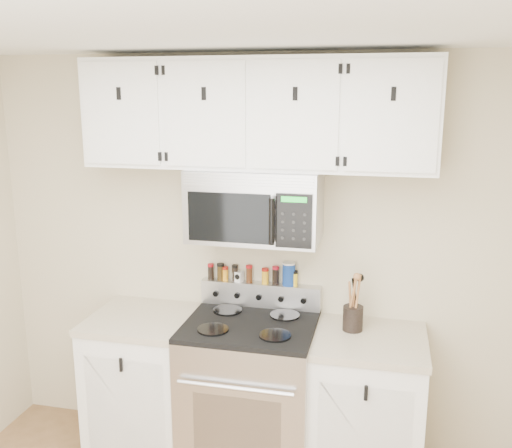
% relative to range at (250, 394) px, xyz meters
% --- Properties ---
extents(back_wall, '(3.50, 0.01, 2.50)m').
position_rel_range_xyz_m(back_wall, '(0.00, 0.32, 0.76)').
color(back_wall, '#BAAD8C').
rests_on(back_wall, floor).
extents(ceiling, '(3.50, 3.50, 0.01)m').
position_rel_range_xyz_m(ceiling, '(0.00, -1.43, 2.01)').
color(ceiling, white).
rests_on(ceiling, back_wall).
extents(range, '(0.76, 0.65, 1.10)m').
position_rel_range_xyz_m(range, '(0.00, 0.00, 0.00)').
color(range, '#B7B7BA').
rests_on(range, floor).
extents(base_cabinet_left, '(0.64, 0.62, 0.92)m').
position_rel_range_xyz_m(base_cabinet_left, '(-0.69, 0.02, -0.03)').
color(base_cabinet_left, white).
rests_on(base_cabinet_left, floor).
extents(base_cabinet_right, '(0.64, 0.62, 0.92)m').
position_rel_range_xyz_m(base_cabinet_right, '(0.69, 0.02, -0.03)').
color(base_cabinet_right, white).
rests_on(base_cabinet_right, floor).
extents(microwave, '(0.76, 0.44, 0.42)m').
position_rel_range_xyz_m(microwave, '(0.00, 0.13, 1.14)').
color(microwave, '#9E9EA3').
rests_on(microwave, back_wall).
extents(upper_cabinets, '(2.00, 0.35, 0.62)m').
position_rel_range_xyz_m(upper_cabinets, '(-0.00, 0.15, 1.66)').
color(upper_cabinets, white).
rests_on(upper_cabinets, back_wall).
extents(utensil_crock, '(0.12, 0.12, 0.34)m').
position_rel_range_xyz_m(utensil_crock, '(0.59, 0.10, 0.52)').
color(utensil_crock, black).
rests_on(utensil_crock, base_cabinet_right).
extents(kitchen_timer, '(0.07, 0.06, 0.07)m').
position_rel_range_xyz_m(kitchen_timer, '(-0.15, 0.28, 0.65)').
color(kitchen_timer, white).
rests_on(kitchen_timer, range).
extents(salt_canister, '(0.08, 0.08, 0.15)m').
position_rel_range_xyz_m(salt_canister, '(0.18, 0.28, 0.69)').
color(salt_canister, navy).
rests_on(salt_canister, range).
extents(spice_jar_0, '(0.04, 0.04, 0.10)m').
position_rel_range_xyz_m(spice_jar_0, '(-0.33, 0.28, 0.67)').
color(spice_jar_0, black).
rests_on(spice_jar_0, range).
extents(spice_jar_1, '(0.05, 0.05, 0.11)m').
position_rel_range_xyz_m(spice_jar_1, '(-0.26, 0.28, 0.67)').
color(spice_jar_1, '#38270D').
rests_on(spice_jar_1, range).
extents(spice_jar_2, '(0.04, 0.04, 0.09)m').
position_rel_range_xyz_m(spice_jar_2, '(-0.23, 0.28, 0.66)').
color(spice_jar_2, orange).
rests_on(spice_jar_2, range).
extents(spice_jar_3, '(0.04, 0.04, 0.11)m').
position_rel_range_xyz_m(spice_jar_3, '(-0.17, 0.28, 0.67)').
color(spice_jar_3, black).
rests_on(spice_jar_3, range).
extents(spice_jar_4, '(0.04, 0.04, 0.11)m').
position_rel_range_xyz_m(spice_jar_4, '(-0.07, 0.28, 0.67)').
color(spice_jar_4, '#452310').
rests_on(spice_jar_4, range).
extents(spice_jar_5, '(0.04, 0.04, 0.10)m').
position_rel_range_xyz_m(spice_jar_5, '(0.03, 0.28, 0.66)').
color(spice_jar_5, gold).
rests_on(spice_jar_5, range).
extents(spice_jar_6, '(0.04, 0.04, 0.12)m').
position_rel_range_xyz_m(spice_jar_6, '(0.09, 0.28, 0.67)').
color(spice_jar_6, black).
rests_on(spice_jar_6, range).
extents(spice_jar_7, '(0.04, 0.04, 0.10)m').
position_rel_range_xyz_m(spice_jar_7, '(0.16, 0.28, 0.66)').
color(spice_jar_7, '#462410').
rests_on(spice_jar_7, range).
extents(spice_jar_8, '(0.04, 0.04, 0.10)m').
position_rel_range_xyz_m(spice_jar_8, '(0.21, 0.28, 0.66)').
color(spice_jar_8, yellow).
rests_on(spice_jar_8, range).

